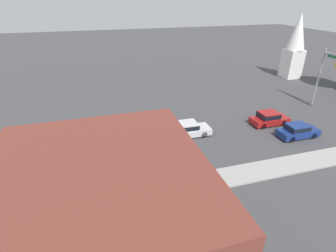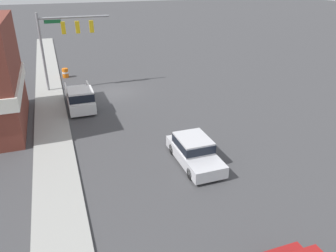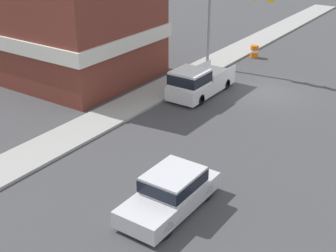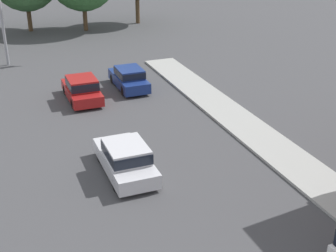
# 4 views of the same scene
# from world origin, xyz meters

# --- Properties ---
(ground_plane) EXTENTS (200.00, 200.00, 0.00)m
(ground_plane) POSITION_xyz_m (0.00, 0.00, 0.00)
(ground_plane) COLOR #424244
(sidewalk_curb) EXTENTS (2.40, 60.00, 0.14)m
(sidewalk_curb) POSITION_xyz_m (5.70, 0.00, 0.07)
(sidewalk_curb) COLOR #9E9E99
(sidewalk_curb) RESTS_ON ground
(near_signal_assembly) EXTENTS (6.24, 0.49, 7.04)m
(near_signal_assembly) POSITION_xyz_m (3.63, -2.43, 5.13)
(near_signal_assembly) COLOR gray
(near_signal_assembly) RESTS_ON ground
(car_lead) EXTENTS (1.92, 4.61, 1.54)m
(car_lead) POSITION_xyz_m (-2.02, 13.70, 0.80)
(car_lead) COLOR black
(car_lead) RESTS_ON ground
(pickup_truck_parked) EXTENTS (1.98, 5.25, 1.91)m
(pickup_truck_parked) POSITION_xyz_m (3.31, 2.94, 0.93)
(pickup_truck_parked) COLOR black
(pickup_truck_parked) RESTS_ON ground
(construction_barrel) EXTENTS (0.64, 0.64, 0.97)m
(construction_barrel) POSITION_xyz_m (3.90, -6.56, 0.49)
(construction_barrel) COLOR orange
(construction_barrel) RESTS_ON ground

